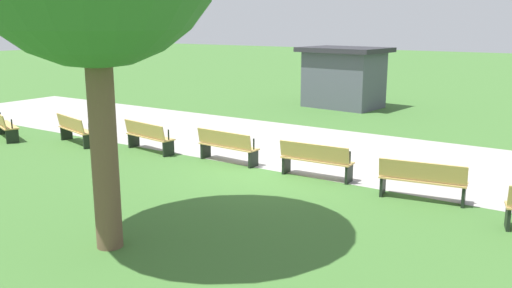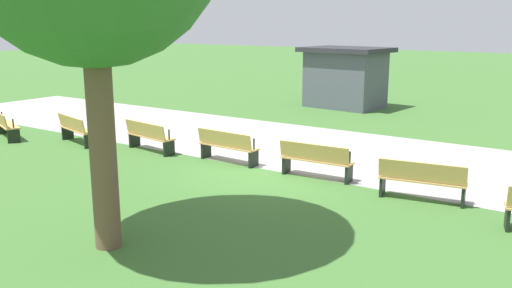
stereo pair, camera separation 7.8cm
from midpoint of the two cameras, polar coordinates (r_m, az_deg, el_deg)
ground_plane at (r=13.95m, az=1.77°, el=-2.68°), size 120.00×120.00×0.00m
path_paving at (r=16.31m, az=7.04°, el=-0.48°), size 33.35×5.79×0.01m
bench_0 at (r=19.28m, az=-24.90°, el=1.91°), size 1.84×1.06×0.89m
bench_1 at (r=17.62m, az=-18.38°, el=1.52°), size 1.85×0.90×0.89m
bench_2 at (r=16.01m, az=-11.11°, el=0.86°), size 1.84×0.74×0.89m
bench_3 at (r=14.49m, az=-2.90°, el=-0.17°), size 1.81×0.56×0.89m
bench_4 at (r=13.10m, az=6.49°, el=-1.64°), size 1.81×0.56×0.89m
bench_5 at (r=11.90m, az=17.31°, el=-3.64°), size 1.84×0.74×0.89m
kiosk at (r=24.28m, az=9.51°, el=7.03°), size 3.85×3.03×2.63m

